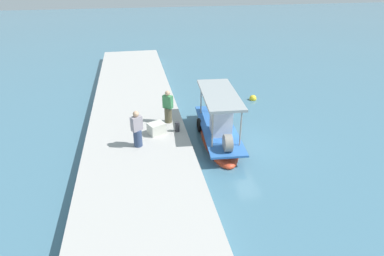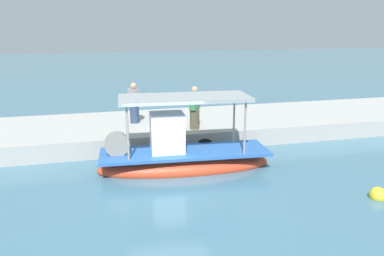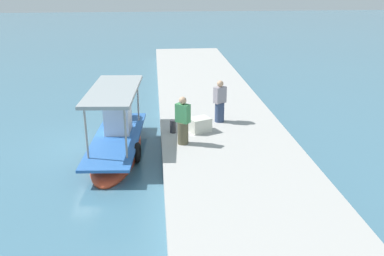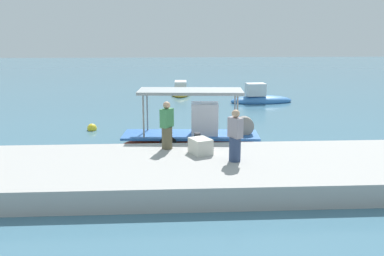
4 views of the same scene
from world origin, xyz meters
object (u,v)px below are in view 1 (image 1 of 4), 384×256
object	(u,v)px
fisherman_by_crate	(137,131)
cargo_crate	(157,128)
mooring_bollard	(177,127)
marker_buoy	(253,98)
main_fishing_boat	(218,132)
fisherman_near_bollard	(168,108)

from	to	relation	value
fisherman_by_crate	cargo_crate	distance (m)	1.50
fisherman_by_crate	mooring_bollard	distance (m)	2.30
marker_buoy	main_fishing_boat	bearing A→B (deg)	-37.28
main_fishing_boat	fisherman_by_crate	distance (m)	4.36
mooring_bollard	marker_buoy	xyz separation A→B (m)	(-4.90, 5.83, -0.86)
main_fishing_boat	fisherman_by_crate	bearing A→B (deg)	-74.49
fisherman_near_bollard	main_fishing_boat	bearing A→B (deg)	65.78
fisherman_by_crate	fisherman_near_bollard	bearing A→B (deg)	143.39
fisherman_near_bollard	marker_buoy	xyz separation A→B (m)	(-3.77, 6.13, -1.40)
marker_buoy	mooring_bollard	bearing A→B (deg)	-49.96
cargo_crate	marker_buoy	size ratio (longest dim) A/B	1.62
mooring_bollard	marker_buoy	size ratio (longest dim) A/B	1.04
main_fishing_boat	cargo_crate	size ratio (longest dim) A/B	7.86
main_fishing_boat	mooring_bollard	xyz separation A→B (m)	(0.03, -2.13, 0.50)
main_fishing_boat	mooring_bollard	size ratio (longest dim) A/B	12.18
main_fishing_boat	mooring_bollard	world-z (taller)	main_fishing_boat
fisherman_by_crate	cargo_crate	bearing A→B (deg)	138.64
fisherman_near_bollard	cargo_crate	bearing A→B (deg)	-31.71
fisherman_near_bollard	mooring_bollard	world-z (taller)	fisherman_near_bollard
main_fishing_boat	fisherman_near_bollard	xyz separation A→B (m)	(-1.09, -2.43, 1.04)
main_fishing_boat	marker_buoy	xyz separation A→B (m)	(-4.87, 3.70, -0.36)
fisherman_near_bollard	mooring_bollard	size ratio (longest dim) A/B	3.51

